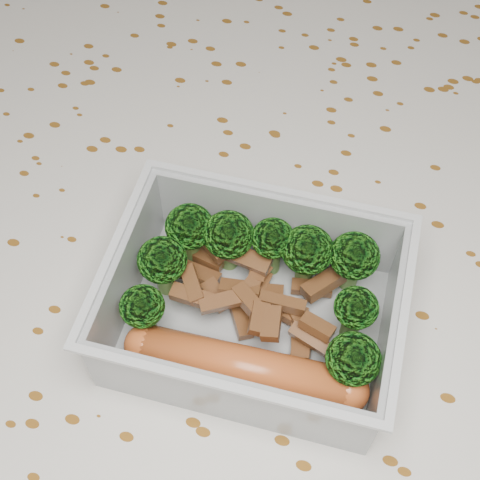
% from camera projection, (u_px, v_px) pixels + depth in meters
% --- Properties ---
extents(dining_table, '(1.40, 0.90, 0.75)m').
position_uv_depth(dining_table, '(234.00, 317.00, 0.56)').
color(dining_table, brown).
rests_on(dining_table, ground).
extents(tablecloth, '(1.46, 0.96, 0.19)m').
position_uv_depth(tablecloth, '(234.00, 287.00, 0.52)').
color(tablecloth, white).
rests_on(tablecloth, dining_table).
extents(lunch_container, '(0.19, 0.15, 0.07)m').
position_uv_depth(lunch_container, '(253.00, 311.00, 0.44)').
color(lunch_container, silver).
rests_on(lunch_container, tablecloth).
extents(broccoli_florets, '(0.17, 0.11, 0.05)m').
position_uv_depth(broccoli_florets, '(263.00, 269.00, 0.44)').
color(broccoli_florets, '#608C3F').
rests_on(broccoli_florets, lunch_container).
extents(meat_pile, '(0.12, 0.07, 0.03)m').
position_uv_depth(meat_pile, '(260.00, 297.00, 0.45)').
color(meat_pile, brown).
rests_on(meat_pile, lunch_container).
extents(sausage, '(0.16, 0.04, 0.03)m').
position_uv_depth(sausage, '(244.00, 368.00, 0.42)').
color(sausage, '#C65826').
rests_on(sausage, lunch_container).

